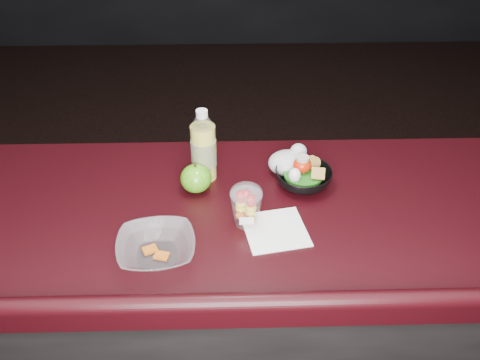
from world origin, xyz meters
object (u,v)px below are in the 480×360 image
object	(u,v)px
takeout_bowl	(156,248)
green_apple	(196,178)
snack_bowl	(303,176)
lemonade_bottle	(204,150)
fruit_cup	(246,204)

from	to	relation	value
takeout_bowl	green_apple	bearing A→B (deg)	71.67
snack_bowl	takeout_bowl	distance (m)	0.49
green_apple	takeout_bowl	world-z (taller)	green_apple
lemonade_bottle	snack_bowl	bearing A→B (deg)	-9.48
lemonade_bottle	fruit_cup	world-z (taller)	lemonade_bottle
lemonade_bottle	takeout_bowl	distance (m)	0.36
green_apple	takeout_bowl	distance (m)	0.28
lemonade_bottle	takeout_bowl	bearing A→B (deg)	-108.45
lemonade_bottle	green_apple	world-z (taller)	lemonade_bottle
snack_bowl	takeout_bowl	xyz separation A→B (m)	(-0.40, -0.29, -0.01)
lemonade_bottle	takeout_bowl	size ratio (longest dim) A/B	1.05
takeout_bowl	fruit_cup	bearing A→B (deg)	27.49
green_apple	takeout_bowl	bearing A→B (deg)	-108.33
fruit_cup	takeout_bowl	world-z (taller)	fruit_cup
fruit_cup	snack_bowl	size ratio (longest dim) A/B	0.59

